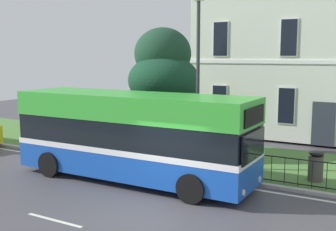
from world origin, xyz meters
TOP-DOWN VIEW (x-y plane):
  - ground_plane at (0.00, 1.19)m, footprint 60.00×56.00m
  - iron_verge_railing at (2.83, 4.40)m, footprint 13.06×0.04m
  - evergreen_tree at (-3.31, 6.54)m, footprint 3.86×3.87m
  - single_decker_bus at (-2.29, 2.54)m, footprint 9.18×2.75m
  - street_lamp_post at (-0.78, 4.85)m, footprint 0.36×0.24m
  - litter_bin at (3.69, 5.36)m, footprint 0.54×0.54m

SIDE VIEW (x-z plane):
  - ground_plane at x=0.00m, z-range -0.10..0.08m
  - iron_verge_railing at x=2.83m, z-range 0.14..1.11m
  - litter_bin at x=3.69m, z-range 0.12..1.22m
  - single_decker_bus at x=-2.29m, z-range 0.08..3.30m
  - evergreen_tree at x=-3.31m, z-range -0.17..5.58m
  - street_lamp_post at x=-0.78m, z-range 0.61..7.51m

